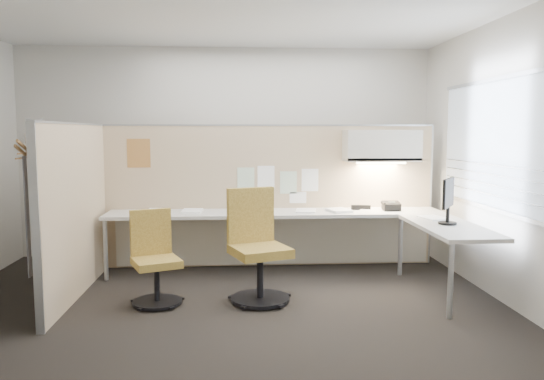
{
  "coord_description": "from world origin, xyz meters",
  "views": [
    {
      "loc": [
        0.15,
        -4.97,
        1.67
      ],
      "look_at": [
        0.52,
        0.8,
        1.04
      ],
      "focal_mm": 35.0,
      "sensor_mm": 36.0,
      "label": 1
    }
  ],
  "objects": [
    {
      "name": "floor",
      "position": [
        0.0,
        0.0,
        -0.01
      ],
      "size": [
        5.5,
        4.5,
        0.01
      ],
      "primitive_type": "cube",
      "color": "black",
      "rests_on": "ground"
    },
    {
      "name": "ceiling",
      "position": [
        0.0,
        0.0,
        2.8
      ],
      "size": [
        5.5,
        4.5,
        0.01
      ],
      "primitive_type": "cube",
      "color": "white",
      "rests_on": "wall_back"
    },
    {
      "name": "wall_back",
      "position": [
        0.0,
        2.25,
        1.4
      ],
      "size": [
        5.5,
        0.02,
        2.8
      ],
      "primitive_type": "cube",
      "color": "beige",
      "rests_on": "ground"
    },
    {
      "name": "wall_front",
      "position": [
        0.0,
        -2.25,
        1.4
      ],
      "size": [
        5.5,
        0.02,
        2.8
      ],
      "primitive_type": "cube",
      "color": "beige",
      "rests_on": "ground"
    },
    {
      "name": "wall_right",
      "position": [
        2.75,
        0.0,
        1.4
      ],
      "size": [
        0.02,
        4.5,
        2.8
      ],
      "primitive_type": "cube",
      "color": "beige",
      "rests_on": "ground"
    },
    {
      "name": "window_pane",
      "position": [
        2.73,
        0.0,
        1.55
      ],
      "size": [
        0.01,
        2.8,
        1.3
      ],
      "primitive_type": "cube",
      "color": "#A5B4C0",
      "rests_on": "wall_right"
    },
    {
      "name": "partition_back",
      "position": [
        0.55,
        1.6,
        0.88
      ],
      "size": [
        4.1,
        0.06,
        1.75
      ],
      "primitive_type": "cube",
      "color": "#CBB08C",
      "rests_on": "floor"
    },
    {
      "name": "partition_left",
      "position": [
        -1.5,
        0.5,
        0.88
      ],
      "size": [
        0.06,
        2.2,
        1.75
      ],
      "primitive_type": "cube",
      "color": "#CBB08C",
      "rests_on": "floor"
    },
    {
      "name": "desk",
      "position": [
        0.93,
        1.13,
        0.6
      ],
      "size": [
        4.0,
        2.07,
        0.73
      ],
      "color": "beige",
      "rests_on": "floor"
    },
    {
      "name": "overhead_bin",
      "position": [
        1.9,
        1.39,
        1.51
      ],
      "size": [
        0.9,
        0.36,
        0.38
      ],
      "primitive_type": "cube",
      "color": "beige",
      "rests_on": "partition_back"
    },
    {
      "name": "task_light_strip",
      "position": [
        1.9,
        1.39,
        1.3
      ],
      "size": [
        0.6,
        0.06,
        0.02
      ],
      "primitive_type": "cube",
      "color": "#FFEABF",
      "rests_on": "overhead_bin"
    },
    {
      "name": "pinned_papers",
      "position": [
        0.63,
        1.57,
        1.03
      ],
      "size": [
        1.01,
        0.0,
        0.47
      ],
      "color": "#8CBF8C",
      "rests_on": "partition_back"
    },
    {
      "name": "poster",
      "position": [
        -1.05,
        1.57,
        1.42
      ],
      "size": [
        0.28,
        0.0,
        0.35
      ],
      "primitive_type": "cube",
      "color": "orange",
      "rests_on": "partition_back"
    },
    {
      "name": "chair_left",
      "position": [
        -0.67,
        0.17,
        0.42
      ],
      "size": [
        0.55,
        0.56,
        0.9
      ],
      "rotation": [
        0.0,
        0.0,
        0.39
      ],
      "color": "black",
      "rests_on": "floor"
    },
    {
      "name": "chair_right",
      "position": [
        0.33,
        0.2,
        0.51
      ],
      "size": [
        0.66,
        0.68,
        1.1
      ],
      "rotation": [
        0.0,
        0.0,
        0.35
      ],
      "color": "black",
      "rests_on": "floor"
    },
    {
      "name": "monitor",
      "position": [
        2.3,
        0.28,
        1.0
      ],
      "size": [
        0.27,
        0.39,
        0.47
      ],
      "rotation": [
        0.0,
        0.0,
        0.99
      ],
      "color": "black",
      "rests_on": "desk"
    },
    {
      "name": "phone",
      "position": [
        2.0,
        1.28,
        0.78
      ],
      "size": [
        0.22,
        0.21,
        0.12
      ],
      "rotation": [
        0.0,
        0.0,
        -0.05
      ],
      "color": "black",
      "rests_on": "desk"
    },
    {
      "name": "stapler",
      "position": [
        1.71,
        1.41,
        0.76
      ],
      "size": [
        0.15,
        0.08,
        0.05
      ],
      "primitive_type": "cube",
      "rotation": [
        0.0,
        0.0,
        -0.3
      ],
      "color": "black",
      "rests_on": "desk"
    },
    {
      "name": "tape_dispenser",
      "position": [
        1.58,
        1.35,
        0.76
      ],
      "size": [
        0.1,
        0.07,
        0.06
      ],
      "primitive_type": "cube",
      "rotation": [
        0.0,
        0.0,
        0.05
      ],
      "color": "black",
      "rests_on": "desk"
    },
    {
      "name": "coat_hook",
      "position": [
        -1.58,
        -0.5,
        1.42
      ],
      "size": [
        0.18,
        0.43,
        1.31
      ],
      "color": "silver",
      "rests_on": "partition_left"
    },
    {
      "name": "paper_stack_0",
      "position": [
        -0.8,
        1.28,
        0.75
      ],
      "size": [
        0.26,
        0.32,
        0.04
      ],
      "primitive_type": "cube",
      "rotation": [
        0.0,
        0.0,
        -0.09
      ],
      "color": "white",
      "rests_on": "desk"
    },
    {
      "name": "paper_stack_1",
      "position": [
        -0.4,
        1.32,
        0.74
      ],
      "size": [
        0.24,
        0.31,
        0.02
      ],
      "primitive_type": "cube",
      "rotation": [
        0.0,
        0.0,
        -0.04
      ],
      "color": "white",
      "rests_on": "desk"
    },
    {
      "name": "paper_stack_2",
      "position": [
        0.23,
        1.19,
        0.75
      ],
      "size": [
        0.26,
        0.32,
        0.04
      ],
      "primitive_type": "cube",
      "rotation": [
        0.0,
        0.0,
        -0.12
      ],
      "color": "white",
      "rests_on": "desk"
    },
    {
      "name": "paper_stack_3",
      "position": [
        0.96,
        1.26,
        0.74
      ],
      "size": [
        0.28,
        0.34,
        0.02
      ],
      "primitive_type": "cube",
      "rotation": [
        0.0,
        0.0,
        -0.17
      ],
      "color": "white",
      "rests_on": "desk"
    },
    {
      "name": "paper_stack_4",
      "position": [
        1.35,
        1.22,
        0.75
      ],
      "size": [
        0.31,
        0.35,
        0.03
      ],
      "primitive_type": "cube",
      "rotation": [
        0.0,
        0.0,
        0.3
      ],
      "color": "white",
      "rests_on": "desk"
    },
    {
      "name": "paper_stack_5",
      "position": [
        2.29,
        0.64,
        0.74
      ],
      "size": [
        0.3,
        0.35,
        0.02
      ],
      "primitive_type": "cube",
      "rotation": [
        0.0,
        0.0,
        0.26
      ],
      "color": "white",
      "rests_on": "desk"
    }
  ]
}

